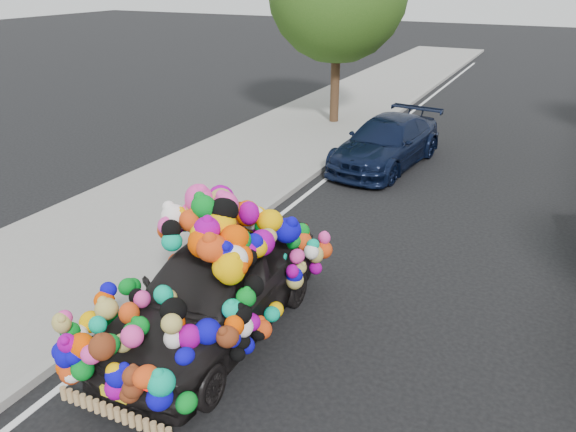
% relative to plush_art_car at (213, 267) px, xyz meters
% --- Properties ---
extents(ground, '(100.00, 100.00, 0.00)m').
position_rel_plush_art_car_xyz_m(ground, '(0.96, 1.71, -1.01)').
color(ground, black).
rests_on(ground, ground).
extents(sidewalk, '(4.00, 60.00, 0.12)m').
position_rel_plush_art_car_xyz_m(sidewalk, '(-3.34, 1.71, -0.95)').
color(sidewalk, gray).
rests_on(sidewalk, ground).
extents(kerb, '(0.15, 60.00, 0.13)m').
position_rel_plush_art_car_xyz_m(kerb, '(-1.39, 1.71, -0.95)').
color(kerb, gray).
rests_on(kerb, ground).
extents(plush_art_car, '(2.03, 4.18, 1.99)m').
position_rel_plush_art_car_xyz_m(plush_art_car, '(0.00, 0.00, 0.00)').
color(plush_art_car, black).
rests_on(plush_art_car, ground).
extents(navy_sedan, '(2.16, 4.29, 1.20)m').
position_rel_plush_art_car_xyz_m(navy_sedan, '(-0.11, 7.98, -0.41)').
color(navy_sedan, black).
rests_on(navy_sedan, ground).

